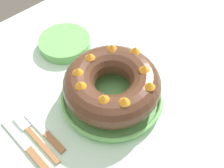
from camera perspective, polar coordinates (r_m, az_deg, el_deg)
dining_table at (r=0.80m, az=-1.34°, el=-7.36°), size 1.35×1.04×0.73m
serving_dish at (r=0.73m, az=-0.00°, el=-2.74°), size 0.28×0.28×0.03m
bundt_cake at (r=0.68m, az=0.00°, el=0.05°), size 0.26×0.26×0.10m
fork at (r=0.70m, az=-16.84°, el=-10.54°), size 0.02×0.18×0.01m
serving_knife at (r=0.69m, az=-17.52°, el=-13.50°), size 0.02×0.20×0.01m
cake_knife at (r=0.70m, az=-13.97°, el=-10.59°), size 0.02×0.16×0.01m
side_bowl at (r=0.88m, az=-10.23°, el=8.78°), size 0.17×0.17×0.03m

